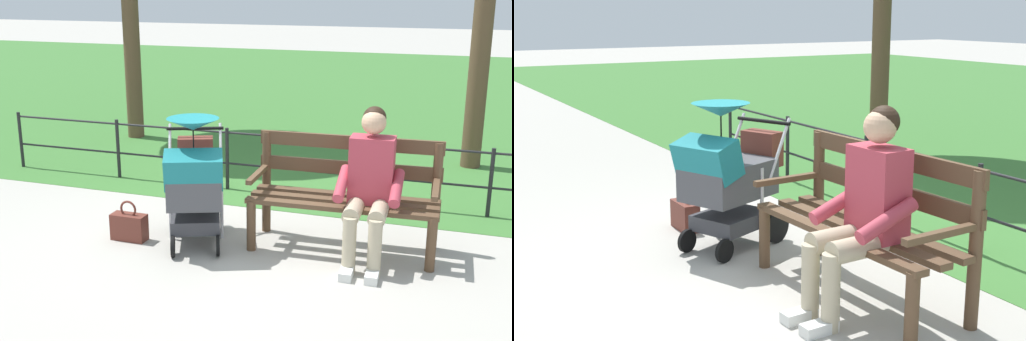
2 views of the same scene
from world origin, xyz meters
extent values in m
plane|color=#ADA89E|center=(0.00, 0.00, 0.00)|extent=(60.00, 60.00, 0.00)
cube|color=brown|center=(-0.88, -0.18, 0.45)|extent=(1.60, 0.17, 0.04)
cube|color=brown|center=(-0.89, 0.00, 0.45)|extent=(1.60, 0.17, 0.04)
cube|color=brown|center=(-0.90, 0.18, 0.45)|extent=(1.60, 0.17, 0.04)
cube|color=brown|center=(-0.88, -0.28, 0.67)|extent=(1.60, 0.11, 0.12)
cube|color=brown|center=(-0.88, -0.28, 0.90)|extent=(1.60, 0.11, 0.12)
cylinder|color=brown|center=(-1.65, 0.17, 0.23)|extent=(0.08, 0.08, 0.45)
cylinder|color=brown|center=(-1.63, -0.31, 0.47)|extent=(0.08, 0.08, 0.95)
cube|color=brown|center=(-1.64, -0.03, 0.63)|extent=(0.08, 0.56, 0.04)
cylinder|color=brown|center=(-0.15, 0.23, 0.23)|extent=(0.08, 0.08, 0.45)
cylinder|color=brown|center=(-0.13, -0.25, 0.47)|extent=(0.08, 0.08, 0.95)
cube|color=brown|center=(-0.14, 0.03, 0.63)|extent=(0.08, 0.56, 0.04)
cylinder|color=tan|center=(-1.23, 0.22, 0.47)|extent=(0.16, 0.41, 0.14)
cylinder|color=tan|center=(-1.03, 0.22, 0.47)|extent=(0.16, 0.41, 0.14)
cylinder|color=tan|center=(-1.24, 0.42, 0.24)|extent=(0.11, 0.11, 0.47)
cylinder|color=tan|center=(-1.04, 0.42, 0.24)|extent=(0.11, 0.11, 0.47)
cube|color=silver|center=(-1.24, 0.50, 0.04)|extent=(0.11, 0.22, 0.07)
cube|color=silver|center=(-1.04, 0.50, 0.04)|extent=(0.11, 0.22, 0.07)
cube|color=#B23847|center=(-1.12, 0.00, 0.75)|extent=(0.37, 0.24, 0.56)
cylinder|color=#B23847|center=(-1.34, 0.11, 0.65)|extent=(0.11, 0.43, 0.23)
cylinder|color=#B23847|center=(-0.90, 0.13, 0.65)|extent=(0.11, 0.43, 0.23)
sphere|color=tan|center=(-1.12, 0.00, 1.15)|extent=(0.20, 0.20, 0.20)
sphere|color=black|center=(-1.12, -0.03, 1.18)|extent=(0.19, 0.19, 0.19)
cylinder|color=black|center=(0.27, -0.12, 0.14)|extent=(0.14, 0.27, 0.28)
cylinder|color=black|center=(0.70, 0.06, 0.14)|extent=(0.14, 0.27, 0.28)
cylinder|color=black|center=(0.08, 0.44, 0.09)|extent=(0.10, 0.18, 0.18)
cylinder|color=black|center=(0.43, 0.59, 0.09)|extent=(0.10, 0.18, 0.18)
cube|color=#38383D|center=(0.37, 0.24, 0.22)|extent=(0.59, 0.64, 0.12)
cylinder|color=silver|center=(0.19, 0.06, 0.33)|extent=(0.03, 0.03, 0.65)
cylinder|color=silver|center=(0.62, 0.24, 0.33)|extent=(0.03, 0.03, 0.65)
cube|color=#47474C|center=(0.36, 0.26, 0.55)|extent=(0.69, 0.81, 0.28)
cube|color=#19727A|center=(0.27, 0.48, 0.75)|extent=(0.56, 0.47, 0.33)
cylinder|color=black|center=(0.53, -0.14, 0.95)|extent=(0.49, 0.23, 0.03)
cylinder|color=silver|center=(0.28, -0.14, 0.75)|extent=(0.14, 0.28, 0.49)
cylinder|color=silver|center=(0.70, 0.04, 0.75)|extent=(0.14, 0.28, 0.49)
cone|color=#19727A|center=(0.33, 0.33, 1.10)|extent=(0.58, 0.58, 0.10)
cylinder|color=black|center=(0.33, 0.33, 0.92)|extent=(0.01, 0.01, 0.30)
cube|color=brown|center=(0.52, -0.13, 0.73)|extent=(0.36, 0.27, 0.28)
cube|color=brown|center=(0.97, 0.37, 0.12)|extent=(0.32, 0.14, 0.24)
torus|color=brown|center=(0.97, 0.37, 0.29)|extent=(0.16, 0.02, 0.16)
cylinder|color=black|center=(-0.69, -1.32, 0.35)|extent=(0.04, 0.04, 0.70)
cylinder|color=black|center=(0.69, -1.32, 0.35)|extent=(0.04, 0.04, 0.70)
cylinder|color=black|center=(2.08, -1.32, 0.35)|extent=(0.04, 0.04, 0.70)
cylinder|color=black|center=(3.46, -1.32, 0.35)|extent=(0.04, 0.04, 0.70)
cylinder|color=black|center=(0.00, -1.32, 0.65)|extent=(6.92, 0.02, 0.02)
cylinder|color=black|center=(0.00, -1.32, 0.30)|extent=(6.92, 0.02, 0.02)
cylinder|color=brown|center=(2.96, -3.29, 1.68)|extent=(0.24, 0.24, 3.36)
camera|label=1|loc=(-1.93, 5.19, 2.23)|focal=45.86mm
camera|label=2|loc=(-4.29, 2.59, 1.82)|focal=48.80mm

